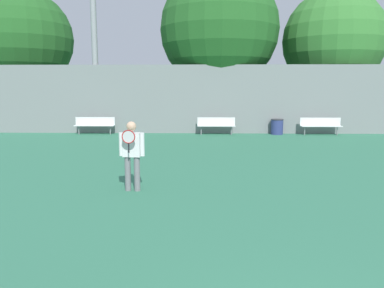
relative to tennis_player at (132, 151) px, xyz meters
name	(u,v)px	position (x,y,z in m)	size (l,w,h in m)	color
tennis_player	(132,151)	(0.00, 0.00, 0.00)	(0.60, 0.42, 1.65)	slate
bench_courtside_near	(321,124)	(7.71, 10.63, -0.40)	(2.06, 0.40, 0.88)	white
bench_courtside_far	(95,124)	(-3.93, 10.63, -0.40)	(2.05, 0.40, 0.88)	white
bench_adjacent_court	(216,124)	(2.37, 10.63, -0.40)	(1.94, 0.40, 0.88)	white
light_pole_near_left	(94,18)	(-3.98, 11.31, 5.01)	(0.90, 0.60, 10.75)	#939399
light_pole_center_back	(203,38)	(1.66, 11.54, 4.03)	(0.90, 0.60, 8.65)	#939399
trash_bin	(277,127)	(5.53, 10.79, -0.55)	(0.65, 0.65, 0.79)	navy
back_fence	(223,99)	(2.76, 11.15, 0.84)	(25.16, 0.06, 3.58)	gray
tree_green_tall	(219,30)	(2.61, 13.62, 4.73)	(6.79, 6.79, 9.08)	brown
tree_green_broad	(333,41)	(9.32, 14.16, 4.15)	(5.87, 5.87, 8.04)	brown
tree_dark_dense	(23,39)	(-9.67, 15.46, 4.46)	(6.14, 6.14, 8.49)	brown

